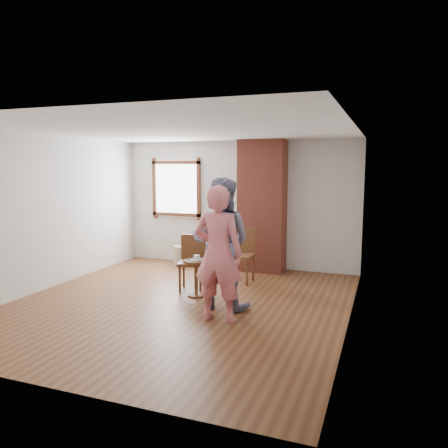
{
  "coord_description": "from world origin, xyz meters",
  "views": [
    {
      "loc": [
        2.9,
        -5.83,
        2.1
      ],
      "look_at": [
        0.43,
        0.8,
        1.15
      ],
      "focal_mm": 35.0,
      "sensor_mm": 36.0,
      "label": 1
    }
  ],
  "objects_px": {
    "side_table": "(196,272)",
    "man": "(221,243)",
    "dining_chair_left": "(192,259)",
    "person_pink": "(218,254)",
    "stoneware_crock": "(181,256)",
    "dining_chair_right": "(242,252)"
  },
  "relations": [
    {
      "from": "dining_chair_left",
      "to": "person_pink",
      "type": "distance_m",
      "value": 1.68
    },
    {
      "from": "dining_chair_right",
      "to": "person_pink",
      "type": "height_order",
      "value": "person_pink"
    },
    {
      "from": "stoneware_crock",
      "to": "person_pink",
      "type": "xyz_separation_m",
      "value": [
        1.93,
        -2.8,
        0.72
      ]
    },
    {
      "from": "side_table",
      "to": "stoneware_crock",
      "type": "bearing_deg",
      "value": 122.22
    },
    {
      "from": "dining_chair_right",
      "to": "man",
      "type": "xyz_separation_m",
      "value": [
        0.15,
        -1.48,
        0.42
      ]
    },
    {
      "from": "side_table",
      "to": "man",
      "type": "bearing_deg",
      "value": -31.51
    },
    {
      "from": "dining_chair_left",
      "to": "side_table",
      "type": "xyz_separation_m",
      "value": [
        0.25,
        -0.4,
        -0.11
      ]
    },
    {
      "from": "dining_chair_left",
      "to": "dining_chair_right",
      "type": "bearing_deg",
      "value": 34.44
    },
    {
      "from": "stoneware_crock",
      "to": "side_table",
      "type": "relative_size",
      "value": 0.7
    },
    {
      "from": "man",
      "to": "person_pink",
      "type": "bearing_deg",
      "value": 109.7
    },
    {
      "from": "stoneware_crock",
      "to": "person_pink",
      "type": "bearing_deg",
      "value": -55.42
    },
    {
      "from": "side_table",
      "to": "man",
      "type": "height_order",
      "value": "man"
    },
    {
      "from": "dining_chair_left",
      "to": "man",
      "type": "relative_size",
      "value": 0.48
    },
    {
      "from": "dining_chair_left",
      "to": "man",
      "type": "bearing_deg",
      "value": -57.52
    },
    {
      "from": "stoneware_crock",
      "to": "side_table",
      "type": "xyz_separation_m",
      "value": [
        1.2,
        -1.9,
        0.19
      ]
    },
    {
      "from": "person_pink",
      "to": "dining_chair_left",
      "type": "bearing_deg",
      "value": -55.16
    },
    {
      "from": "dining_chair_left",
      "to": "side_table",
      "type": "distance_m",
      "value": 0.48
    },
    {
      "from": "stoneware_crock",
      "to": "dining_chair_right",
      "type": "height_order",
      "value": "dining_chair_right"
    },
    {
      "from": "stoneware_crock",
      "to": "man",
      "type": "xyz_separation_m",
      "value": [
        1.75,
        -2.24,
        0.76
      ]
    },
    {
      "from": "man",
      "to": "person_pink",
      "type": "xyz_separation_m",
      "value": [
        0.18,
        -0.56,
        -0.04
      ]
    },
    {
      "from": "dining_chair_left",
      "to": "dining_chair_right",
      "type": "relative_size",
      "value": 0.95
    },
    {
      "from": "dining_chair_left",
      "to": "side_table",
      "type": "relative_size",
      "value": 1.54
    }
  ]
}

